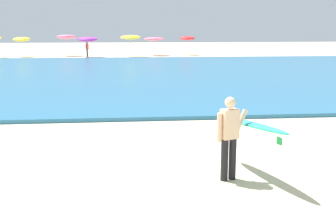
{
  "coord_description": "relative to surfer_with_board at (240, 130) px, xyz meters",
  "views": [
    {
      "loc": [
        1.51,
        -7.31,
        3.06
      ],
      "look_at": [
        2.48,
        2.73,
        1.1
      ],
      "focal_mm": 42.29,
      "sensor_mm": 36.0,
      "label": 1
    }
  ],
  "objects": [
    {
      "name": "beachgoer_near_row_left",
      "position": [
        -6.8,
        36.27,
        -0.18
      ],
      "size": [
        0.32,
        0.2,
        1.58
      ],
      "color": "#383842",
      "rests_on": "ground"
    },
    {
      "name": "beach_umbrella_1",
      "position": [
        -13.88,
        37.1,
        0.86
      ],
      "size": [
        1.83,
        1.86,
        2.18
      ],
      "color": "beige",
      "rests_on": "ground"
    },
    {
      "name": "surfer_with_board",
      "position": [
        0.0,
        0.0,
        0.0
      ],
      "size": [
        1.26,
        2.38,
        1.73
      ],
      "color": "black",
      "rests_on": "ground"
    },
    {
      "name": "beach_umbrella_4",
      "position": [
        -2.09,
        35.92,
        1.07
      ],
      "size": [
        2.22,
        2.24,
        2.39
      ],
      "color": "beige",
      "rests_on": "ground"
    },
    {
      "name": "beach_umbrella_5",
      "position": [
        0.58,
        37.78,
        0.84
      ],
      "size": [
        2.29,
        2.3,
        2.08
      ],
      "color": "beige",
      "rests_on": "ground"
    },
    {
      "name": "beach_umbrella_3",
      "position": [
        -6.7,
        35.98,
        0.87
      ],
      "size": [
        2.14,
        2.16,
        2.2
      ],
      "color": "beige",
      "rests_on": "ground"
    },
    {
      "name": "ground_plane",
      "position": [
        -3.7,
        -0.29,
        -1.03
      ],
      "size": [
        160.0,
        160.0,
        0.0
      ],
      "primitive_type": "plane",
      "color": "beige"
    },
    {
      "name": "beach_umbrella_6",
      "position": [
        4.47,
        38.45,
        0.91
      ],
      "size": [
        1.76,
        1.78,
        2.23
      ],
      "color": "beige",
      "rests_on": "ground"
    },
    {
      "name": "sea",
      "position": [
        -3.7,
        19.29,
        -0.96
      ],
      "size": [
        120.0,
        28.0,
        0.14
      ],
      "primitive_type": "cube",
      "color": "teal",
      "rests_on": "ground"
    },
    {
      "name": "beach_umbrella_2",
      "position": [
        -9.21,
        38.05,
        1.08
      ],
      "size": [
        2.2,
        2.22,
        2.41
      ],
      "color": "beige",
      "rests_on": "ground"
    }
  ]
}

